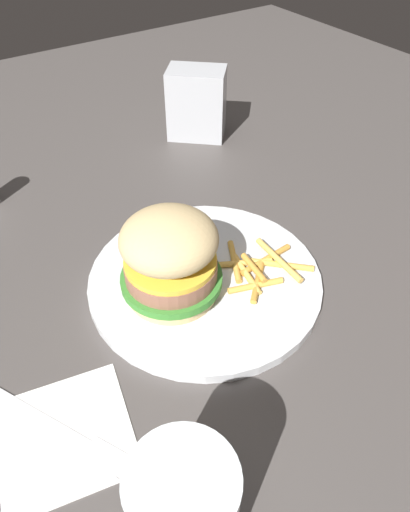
{
  "coord_description": "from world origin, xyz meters",
  "views": [
    {
      "loc": [
        -0.2,
        -0.33,
        0.38
      ],
      "look_at": [
        0.01,
        -0.03,
        0.04
      ],
      "focal_mm": 32.33,
      "sensor_mm": 36.0,
      "label": 1
    }
  ],
  "objects_px": {
    "sandwich": "(170,257)",
    "fork": "(66,435)",
    "plate": "(205,279)",
    "napkin": "(65,435)",
    "napkin_dispenser": "(197,104)",
    "fries_pile": "(257,268)"
  },
  "relations": [
    {
      "from": "sandwich",
      "to": "fork",
      "type": "distance_m",
      "value": 0.19
    },
    {
      "from": "plate",
      "to": "napkin",
      "type": "height_order",
      "value": "plate"
    },
    {
      "from": "sandwich",
      "to": "fork",
      "type": "xyz_separation_m",
      "value": [
        -0.16,
        -0.09,
        -0.06
      ]
    },
    {
      "from": "napkin_dispenser",
      "to": "plate",
      "type": "bearing_deg",
      "value": -79.93
    },
    {
      "from": "plate",
      "to": "napkin",
      "type": "distance_m",
      "value": 0.22
    },
    {
      "from": "sandwich",
      "to": "napkin_dispenser",
      "type": "relative_size",
      "value": 0.98
    },
    {
      "from": "fries_pile",
      "to": "napkin",
      "type": "height_order",
      "value": "fries_pile"
    },
    {
      "from": "napkin_dispenser",
      "to": "sandwich",
      "type": "bearing_deg",
      "value": -85.57
    },
    {
      "from": "sandwich",
      "to": "fries_pile",
      "type": "distance_m",
      "value": 0.11
    },
    {
      "from": "plate",
      "to": "sandwich",
      "type": "distance_m",
      "value": 0.07
    },
    {
      "from": "napkin_dispenser",
      "to": "napkin",
      "type": "bearing_deg",
      "value": -93.52
    },
    {
      "from": "napkin",
      "to": "fork",
      "type": "relative_size",
      "value": 0.68
    },
    {
      "from": "napkin",
      "to": "napkin_dispenser",
      "type": "distance_m",
      "value": 0.54
    },
    {
      "from": "fries_pile",
      "to": "napkin",
      "type": "relative_size",
      "value": 0.97
    },
    {
      "from": "sandwich",
      "to": "napkin_dispenser",
      "type": "bearing_deg",
      "value": 52.49
    },
    {
      "from": "fries_pile",
      "to": "fork",
      "type": "distance_m",
      "value": 0.26
    },
    {
      "from": "fries_pile",
      "to": "napkin_dispenser",
      "type": "distance_m",
      "value": 0.35
    },
    {
      "from": "napkin",
      "to": "napkin_dispenser",
      "type": "bearing_deg",
      "value": 44.53
    },
    {
      "from": "fries_pile",
      "to": "napkin",
      "type": "distance_m",
      "value": 0.26
    },
    {
      "from": "plate",
      "to": "fries_pile",
      "type": "distance_m",
      "value": 0.06
    },
    {
      "from": "plate",
      "to": "fork",
      "type": "distance_m",
      "value": 0.22
    },
    {
      "from": "fries_pile",
      "to": "napkin_dispenser",
      "type": "relative_size",
      "value": 0.97
    }
  ]
}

